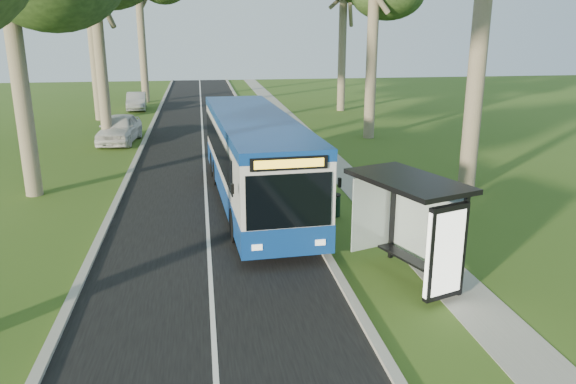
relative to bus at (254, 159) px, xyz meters
name	(u,v)px	position (x,y,z in m)	size (l,w,h in m)	color
ground	(325,254)	(1.60, -5.49, -1.79)	(120.00, 120.00, 0.00)	#36561B
road	(205,176)	(-1.90, 4.51, -1.78)	(7.00, 100.00, 0.02)	black
kerb_east	(279,172)	(1.60, 4.51, -1.73)	(0.25, 100.00, 0.12)	#9E9B93
kerb_west	(128,178)	(-5.40, 4.51, -1.73)	(0.25, 100.00, 0.12)	#9E9B93
centre_line	(205,176)	(-1.90, 4.51, -1.76)	(0.12, 100.00, 0.01)	white
footpath	(341,171)	(4.60, 4.51, -1.78)	(1.50, 100.00, 0.02)	gray
bus	(254,159)	(0.00, 0.00, 0.00)	(3.39, 13.12, 3.45)	silver
bus_stop_sign	(333,199)	(1.90, -5.11, -0.16)	(0.10, 0.37, 2.62)	gray
bus_shelter	(419,214)	(3.46, -8.10, 0.26)	(2.82, 3.77, 2.89)	black
litter_bin	(334,205)	(2.71, -2.02, -1.36)	(0.48, 0.48, 0.83)	black
car_white	(119,129)	(-6.82, 13.33, -0.94)	(2.00, 4.97, 1.69)	silver
car_silver	(136,101)	(-7.24, 27.49, -1.07)	(1.52, 4.37, 1.44)	#9C9FA3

